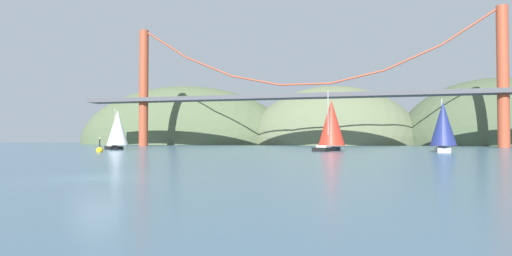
{
  "coord_description": "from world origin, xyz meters",
  "views": [
    {
      "loc": [
        14.2,
        -20.29,
        2.19
      ],
      "look_at": [
        0.0,
        37.49,
        3.75
      ],
      "focal_mm": 28.98,
      "sensor_mm": 36.0,
      "label": 1
    }
  ],
  "objects": [
    {
      "name": "sailboat_white_mainsail",
      "position": [
        -32.12,
        52.67,
        4.12
      ],
      "size": [
        7.5,
        6.69,
        8.25
      ],
      "color": "black",
      "rests_on": "ground_plane"
    },
    {
      "name": "headland_center",
      "position": [
        5.0,
        135.0,
        0.0
      ],
      "size": [
        62.73,
        44.0,
        43.51
      ],
      "primitive_type": "ellipsoid",
      "color": "#5B6647",
      "rests_on": "ground_plane"
    },
    {
      "name": "headland_right",
      "position": [
        60.0,
        135.0,
        0.0
      ],
      "size": [
        64.59,
        44.0,
        45.76
      ],
      "primitive_type": "ellipsoid",
      "color": "#425138",
      "rests_on": "ground_plane"
    },
    {
      "name": "sailboat_scarlet_sail",
      "position": [
        9.52,
        56.92,
        4.87
      ],
      "size": [
        6.02,
        9.92,
        10.93
      ],
      "color": "black",
      "rests_on": "ground_plane"
    },
    {
      "name": "ground_plane",
      "position": [
        0.0,
        0.0,
        0.0
      ],
      "size": [
        360.0,
        360.0,
        0.0
      ],
      "primitive_type": "plane",
      "color": "#426075"
    },
    {
      "name": "suspension_bridge",
      "position": [
        -0.0,
        95.0,
        15.67
      ],
      "size": [
        135.86,
        6.0,
        36.05
      ],
      "color": "#A34228",
      "rests_on": "ground_plane"
    },
    {
      "name": "headland_left",
      "position": [
        -55.0,
        135.0,
        0.0
      ],
      "size": [
        89.24,
        44.0,
        46.98
      ],
      "primitive_type": "ellipsoid",
      "color": "#4C5B3D",
      "rests_on": "ground_plane"
    },
    {
      "name": "sailboat_navy_sail",
      "position": [
        27.66,
        51.58,
        4.24
      ],
      "size": [
        4.34,
        7.85,
        8.77
      ],
      "color": "white",
      "rests_on": "ground_plane"
    },
    {
      "name": "channel_buoy",
      "position": [
        -26.91,
        39.37,
        0.37
      ],
      "size": [
        1.1,
        1.1,
        2.64
      ],
      "color": "gold",
      "rests_on": "ground_plane"
    }
  ]
}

